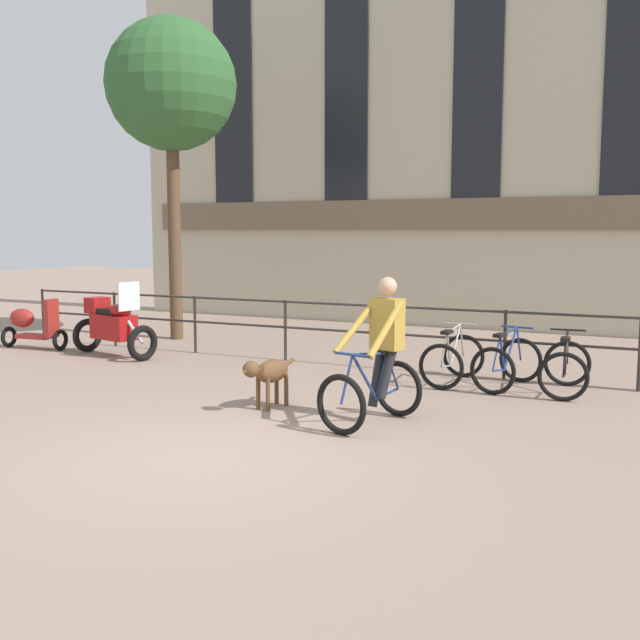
{
  "coord_description": "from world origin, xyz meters",
  "views": [
    {
      "loc": [
        4.18,
        -6.03,
        2.23
      ],
      "look_at": [
        -0.09,
        2.86,
        1.05
      ],
      "focal_mm": 42.0,
      "sensor_mm": 36.0,
      "label": 1
    }
  ],
  "objects_px": {
    "cyclist_with_bike": "(378,358)",
    "parked_bicycle_mid_left": "(507,363)",
    "parked_bicycle_mid_right": "(565,368)",
    "parked_bicycle_near_lamp": "(453,359)",
    "dog": "(268,372)",
    "parked_motorcycle": "(113,325)",
    "parked_scooter": "(32,325)"
  },
  "relations": [
    {
      "from": "cyclist_with_bike",
      "to": "parked_bicycle_mid_left",
      "type": "distance_m",
      "value": 2.79
    },
    {
      "from": "parked_bicycle_mid_right",
      "to": "parked_bicycle_near_lamp",
      "type": "bearing_deg",
      "value": -4.67
    },
    {
      "from": "dog",
      "to": "parked_motorcycle",
      "type": "height_order",
      "value": "parked_motorcycle"
    },
    {
      "from": "dog",
      "to": "parked_bicycle_mid_left",
      "type": "height_order",
      "value": "parked_bicycle_mid_left"
    },
    {
      "from": "dog",
      "to": "parked_bicycle_mid_right",
      "type": "height_order",
      "value": "parked_bicycle_mid_right"
    },
    {
      "from": "dog",
      "to": "parked_scooter",
      "type": "relative_size",
      "value": 0.74
    },
    {
      "from": "parked_bicycle_mid_left",
      "to": "parked_scooter",
      "type": "height_order",
      "value": "parked_scooter"
    },
    {
      "from": "dog",
      "to": "parked_bicycle_near_lamp",
      "type": "height_order",
      "value": "parked_bicycle_near_lamp"
    },
    {
      "from": "dog",
      "to": "parked_motorcycle",
      "type": "relative_size",
      "value": 0.54
    },
    {
      "from": "dog",
      "to": "parked_bicycle_near_lamp",
      "type": "bearing_deg",
      "value": 68.37
    },
    {
      "from": "parked_bicycle_near_lamp",
      "to": "cyclist_with_bike",
      "type": "bearing_deg",
      "value": 88.5
    },
    {
      "from": "dog",
      "to": "parked_bicycle_mid_right",
      "type": "bearing_deg",
      "value": 49.57
    },
    {
      "from": "parked_bicycle_near_lamp",
      "to": "parked_bicycle_mid_right",
      "type": "xyz_separation_m",
      "value": [
        1.59,
        0.0,
        0.0
      ]
    },
    {
      "from": "parked_motorcycle",
      "to": "parked_bicycle_near_lamp",
      "type": "relative_size",
      "value": 1.59
    },
    {
      "from": "dog",
      "to": "parked_bicycle_mid_right",
      "type": "relative_size",
      "value": 0.84
    },
    {
      "from": "dog",
      "to": "parked_bicycle_mid_right",
      "type": "distance_m",
      "value": 4.12
    },
    {
      "from": "parked_motorcycle",
      "to": "parked_bicycle_mid_right",
      "type": "distance_m",
      "value": 7.7
    },
    {
      "from": "parked_motorcycle",
      "to": "parked_scooter",
      "type": "height_order",
      "value": "parked_motorcycle"
    },
    {
      "from": "dog",
      "to": "parked_scooter",
      "type": "xyz_separation_m",
      "value": [
        -6.42,
        2.25,
        -0.0
      ]
    },
    {
      "from": "cyclist_with_bike",
      "to": "parked_scooter",
      "type": "xyz_separation_m",
      "value": [
        -7.92,
        2.31,
        -0.3
      ]
    },
    {
      "from": "parked_motorcycle",
      "to": "parked_bicycle_mid_left",
      "type": "bearing_deg",
      "value": -75.05
    },
    {
      "from": "dog",
      "to": "parked_bicycle_mid_left",
      "type": "bearing_deg",
      "value": 57.54
    },
    {
      "from": "parked_motorcycle",
      "to": "parked_scooter",
      "type": "bearing_deg",
      "value": 102.8
    },
    {
      "from": "dog",
      "to": "parked_scooter",
      "type": "distance_m",
      "value": 6.8
    },
    {
      "from": "parked_bicycle_mid_right",
      "to": "parked_scooter",
      "type": "relative_size",
      "value": 0.88
    },
    {
      "from": "parked_bicycle_near_lamp",
      "to": "dog",
      "type": "bearing_deg",
      "value": 58.9
    },
    {
      "from": "parked_bicycle_mid_left",
      "to": "parked_bicycle_near_lamp",
      "type": "bearing_deg",
      "value": 9.9
    },
    {
      "from": "parked_scooter",
      "to": "dog",
      "type": "bearing_deg",
      "value": -115.31
    },
    {
      "from": "parked_scooter",
      "to": "parked_bicycle_mid_left",
      "type": "bearing_deg",
      "value": -94.15
    },
    {
      "from": "cyclist_with_bike",
      "to": "parked_bicycle_mid_left",
      "type": "bearing_deg",
      "value": 84.43
    },
    {
      "from": "dog",
      "to": "parked_bicycle_mid_left",
      "type": "xyz_separation_m",
      "value": [
        2.45,
        2.54,
        -0.1
      ]
    },
    {
      "from": "cyclist_with_bike",
      "to": "parked_motorcycle",
      "type": "height_order",
      "value": "cyclist_with_bike"
    }
  ]
}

